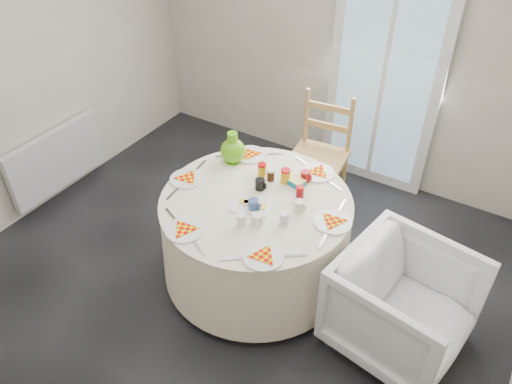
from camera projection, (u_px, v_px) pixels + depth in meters
The scene contains 14 objects.
floor at pixel (223, 288), 3.79m from camera, with size 4.00×4.00×0.00m, color black.
wall_back at pixel (348, 39), 4.34m from camera, with size 4.00×0.02×2.60m, color #BCB5A3.
wall_left at pixel (2, 70), 3.82m from camera, with size 0.02×4.00×2.60m, color #BCB5A3.
glass_door at pixel (385, 78), 4.29m from camera, with size 1.00×0.08×2.10m, color silver.
radiator at pixel (57, 159), 4.50m from camera, with size 0.07×1.00×0.55m, color silver.
table at pixel (256, 237), 3.70m from camera, with size 1.39×1.39×0.71m, color white.
wooden_chair at pixel (318, 161), 4.32m from camera, with size 0.46×0.44×1.04m, color tan, non-canonical shape.
armchair at pixel (404, 303), 3.19m from camera, with size 0.79×0.74×0.81m, color white.
place_settings at pixel (256, 195), 3.45m from camera, with size 1.38×1.38×0.03m, color white, non-canonical shape.
jar_cluster at pixel (279, 175), 3.56m from camera, with size 0.41×0.21×0.12m, color #9C6525, non-canonical shape.
butter_tub at pixel (296, 179), 3.58m from camera, with size 0.13×0.09×0.05m, color #056E90.
green_pitcher at pixel (233, 146), 3.77m from camera, with size 0.19×0.19×0.25m, color #56A710, non-canonical shape.
cheese_platter at pixel (251, 202), 3.39m from camera, with size 0.27×0.17×0.03m, color white, non-canonical shape.
mugs_glasses at pixel (274, 197), 3.38m from camera, with size 0.54×0.54×0.10m, color #A19597, non-canonical shape.
Camera 1 is at (1.54, -2.03, 2.91)m, focal length 35.00 mm.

